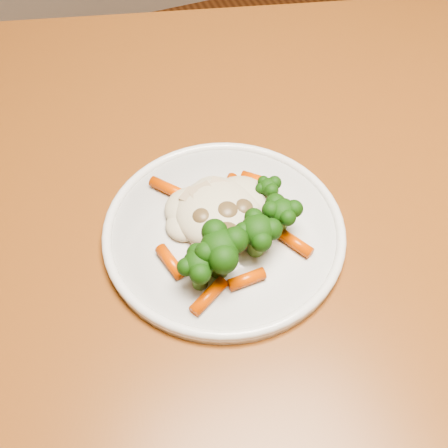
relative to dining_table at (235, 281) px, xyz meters
The scene contains 3 objects.
dining_table is the anchor object (origin of this frame).
plate 0.10m from the dining_table, 169.19° to the left, with size 0.25×0.25×0.01m, color white.
meal 0.13m from the dining_table, 140.70° to the right, with size 0.15×0.18×0.05m.
Camera 1 is at (-0.09, -0.45, 1.22)m, focal length 45.00 mm.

